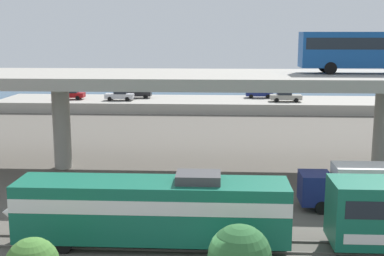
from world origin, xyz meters
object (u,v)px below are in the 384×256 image
Objects in this scene: train_locomotive at (139,207)px; parked_car_4 at (120,95)px; service_truck_west at (355,186)px; parked_car_3 at (285,96)px; parked_car_1 at (138,93)px; parked_car_0 at (70,94)px; parked_car_2 at (259,93)px; transit_bus_on_overpass at (374,48)px.

train_locomotive is 3.72× the size of parked_car_4.
parked_car_3 is at bearing -91.07° from service_truck_west.
parked_car_1 is 3.81m from parked_car_4.
parked_car_0 reaches higher than service_truck_west.
parked_car_2 is (29.10, 3.31, 0.00)m from parked_car_0.
parked_car_0 is at bearing 6.49° from parked_car_2.
service_truck_west is at bearing 119.47° from parked_car_4.
parked_car_4 is at bearing -77.78° from train_locomotive.
parked_car_1 is (-21.81, 45.61, 0.68)m from service_truck_west.
service_truck_west is 42.54m from parked_car_3.
parked_car_2 is at bearing -168.79° from parked_car_4.
transit_bus_on_overpass is 44.44m from parked_car_1.
train_locomotive reaches higher than service_truck_west.
parked_car_4 is at bearing -60.53° from service_truck_west.
train_locomotive reaches higher than parked_car_4.
service_truck_west is 1.63× the size of parked_car_2.
transit_bus_on_overpass reaches higher than parked_car_4.
transit_bus_on_overpass is (17.04, 16.60, 8.15)m from train_locomotive.
parked_car_2 is at bearing -86.66° from service_truck_west.
train_locomotive is 53.24m from parked_car_0.
parked_car_4 is (-2.21, -3.10, 0.00)m from parked_car_1.
parked_car_0 is (-35.46, 33.35, -8.02)m from transit_bus_on_overpass.
parked_car_2 is 0.91× the size of parked_car_3.
parked_car_3 is at bearing 129.89° from parked_car_2.
parked_car_2 is at bearing -101.34° from train_locomotive.
parked_car_2 is at bearing 3.37° from parked_car_1.
parked_car_1 is 0.91× the size of parked_car_3.
transit_bus_on_overpass is 38.06m from parked_car_2.
service_truck_west is 1.59× the size of parked_car_4.
train_locomotive is 3.62× the size of parked_car_0.
parked_car_4 is at bearing -125.55° from parked_car_1.
train_locomotive is 52.81m from parked_car_1.
transit_bus_on_overpass reaches higher than parked_car_1.
parked_car_1 is at bearing -125.55° from parked_car_4.
transit_bus_on_overpass reaches higher than train_locomotive.
parked_car_4 is at bearing 173.33° from parked_car_0.
service_truck_west is 53.85m from parked_car_0.
train_locomotive is 3.80× the size of parked_car_2.
train_locomotive is at bearing -80.84° from parked_car_1.
parked_car_0 is at bearing -43.24° from transit_bus_on_overpass.
service_truck_west is 50.56m from parked_car_1.
parked_car_0 is (-18.42, 49.95, 0.13)m from train_locomotive.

